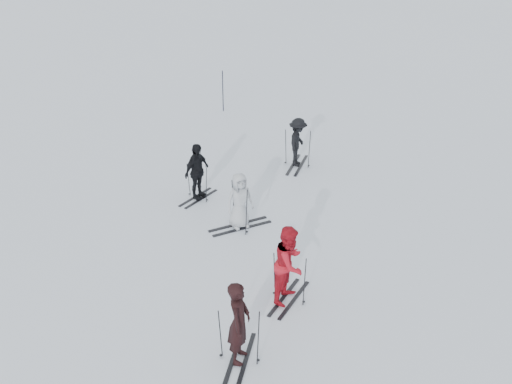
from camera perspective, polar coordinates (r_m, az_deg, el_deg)
ground at (r=17.38m, az=-1.21°, el=-4.33°), size 120.00×120.00×0.00m
skier_near_dark at (r=12.98m, az=-1.52°, el=-11.62°), size 0.56×0.74×1.84m
skier_red at (r=14.66m, az=3.02°, el=-6.48°), size 0.80×0.99×1.90m
skier_grey at (r=17.63m, az=-1.46°, el=-0.85°), size 0.90×0.93×1.61m
skier_uphill_left at (r=19.24m, az=-5.27°, el=1.76°), size 0.65×1.10×1.75m
skier_uphill_far at (r=21.44m, az=3.73°, el=4.38°), size 0.70×1.12×1.65m
skis_near_dark at (r=13.16m, az=-1.51°, el=-12.60°), size 1.88×1.23×1.27m
skis_red at (r=14.84m, az=2.98°, el=-7.56°), size 1.77×1.05×1.23m
skis_grey at (r=17.69m, az=-1.46°, el=-1.21°), size 2.05×1.96×1.36m
skis_uphill_left at (r=19.37m, az=-5.24°, el=0.92°), size 1.69×1.15×1.13m
skis_uphill_far at (r=21.50m, az=3.71°, el=3.97°), size 1.89×1.11×1.32m
piste_marker at (r=26.54m, az=-2.96°, el=8.95°), size 0.05×0.05×1.72m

